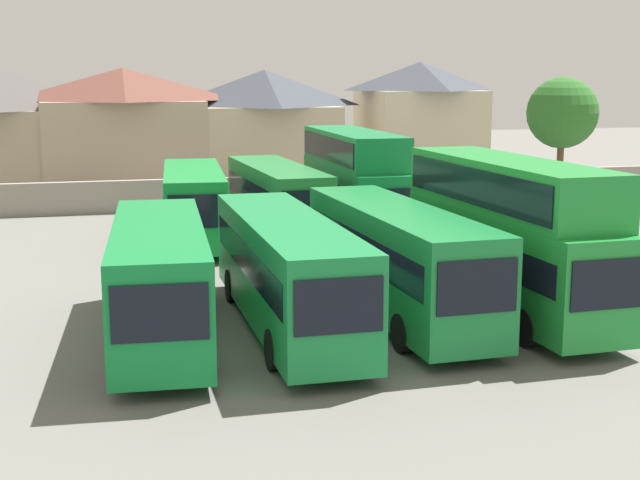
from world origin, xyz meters
The scene contains 13 objects.
ground centered at (0.00, 18.00, 0.00)m, with size 140.00×140.00×0.00m, color slate.
depot_boundary_wall centered at (0.00, 24.43, 0.90)m, with size 56.00×0.50×1.80m, color gray.
bus_1 centered at (-5.61, -0.33, 1.93)m, with size 3.21×10.87×3.37m.
bus_2 centered at (-1.83, -0.18, 1.93)m, with size 2.62×11.88×3.38m.
bus_3 centered at (1.83, 0.34, 1.99)m, with size 2.94×11.53×3.49m.
bus_4 centered at (5.41, -0.15, 2.80)m, with size 2.94×10.84×4.98m.
bus_5 centered at (-3.07, 14.52, 1.93)m, with size 3.39×10.53×3.38m.
bus_6 centered at (0.81, 14.57, 1.97)m, with size 3.02×10.89×3.45m.
bus_7 centered at (4.46, 14.26, 2.81)m, with size 2.76×10.55×4.98m.
house_terrace_centre centered at (-5.49, 33.25, 4.08)m, with size 10.62×6.40×8.01m.
house_terrace_right centered at (3.92, 34.24, 4.03)m, with size 9.57×8.39×7.90m.
house_terrace_far_right centered at (14.99, 33.97, 4.30)m, with size 7.98×7.97×8.46m.
tree_behind_wall centered at (19.73, 22.43, 5.32)m, with size 4.23×4.23×7.46m.
Camera 1 is at (-7.13, -25.56, 7.62)m, focal length 49.64 mm.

